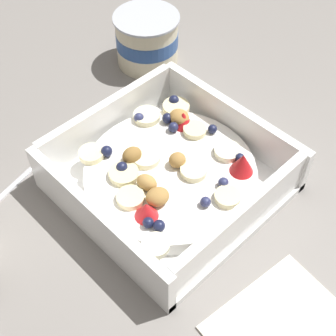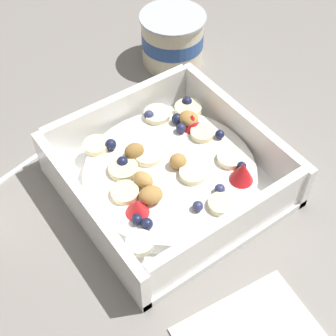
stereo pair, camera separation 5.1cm
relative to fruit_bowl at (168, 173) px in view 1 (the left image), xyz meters
name	(u,v)px [view 1 (the left image)]	position (x,y,z in m)	size (l,w,h in m)	color
ground_plane	(170,187)	(0.00, 0.00, -0.02)	(2.40, 2.40, 0.00)	gray
fruit_bowl	(168,173)	(0.00, 0.00, 0.00)	(0.21, 0.21, 0.06)	white
spoon	(50,149)	(-0.13, -0.06, -0.02)	(0.06, 0.17, 0.01)	silver
yogurt_cup	(147,39)	(-0.18, 0.13, 0.02)	(0.09, 0.09, 0.07)	beige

